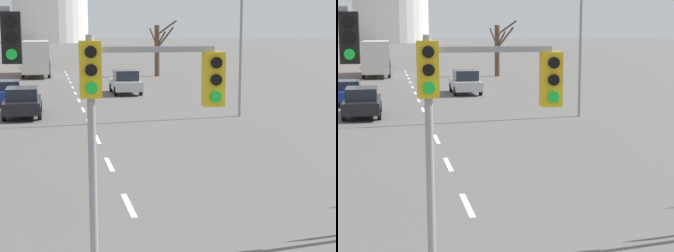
{
  "view_description": "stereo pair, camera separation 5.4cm",
  "coord_description": "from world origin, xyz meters",
  "views": [
    {
      "loc": [
        -1.86,
        -6.3,
        4.25
      ],
      "look_at": [
        0.55,
        4.97,
        2.34
      ],
      "focal_mm": 60.0,
      "sensor_mm": 36.0,
      "label": 1
    },
    {
      "loc": [
        -1.81,
        -6.31,
        4.25
      ],
      "look_at": [
        0.55,
        4.97,
        2.34
      ],
      "focal_mm": 60.0,
      "sensor_mm": 36.0,
      "label": 2
    }
  ],
  "objects": [
    {
      "name": "lane_stripe_8",
      "position": [
        0.0,
        38.62,
        0.0
      ],
      "size": [
        0.16,
        2.0,
        0.01
      ],
      "primitive_type": "cube",
      "color": "silver",
      "rests_on": "ground_plane"
    },
    {
      "name": "lane_stripe_4",
      "position": [
        0.0,
        20.62,
        0.0
      ],
      "size": [
        0.16,
        2.0,
        0.01
      ],
      "primitive_type": "cube",
      "color": "silver",
      "rests_on": "ground_plane"
    },
    {
      "name": "lane_stripe_10",
      "position": [
        0.0,
        47.62,
        0.0
      ],
      "size": [
        0.16,
        2.0,
        0.01
      ],
      "primitive_type": "cube",
      "color": "silver",
      "rests_on": "ground_plane"
    },
    {
      "name": "lane_stripe_3",
      "position": [
        0.0,
        16.12,
        0.0
      ],
      "size": [
        0.16,
        2.0,
        0.01
      ],
      "primitive_type": "cube",
      "color": "silver",
      "rests_on": "ground_plane"
    },
    {
      "name": "lane_stripe_1",
      "position": [
        0.0,
        7.12,
        0.0
      ],
      "size": [
        0.16,
        2.0,
        0.01
      ],
      "primitive_type": "cube",
      "color": "silver",
      "rests_on": "ground_plane"
    },
    {
      "name": "traffic_signal_centre_tall",
      "position": [
        -0.37,
        3.22,
        3.2
      ],
      "size": [
        2.52,
        0.34,
        4.23
      ],
      "color": "gray",
      "rests_on": "ground_plane"
    },
    {
      "name": "sedan_mid_centre",
      "position": [
        -2.55,
        65.08,
        0.88
      ],
      "size": [
        1.95,
        4.4,
        1.73
      ],
      "color": "#2D4C33",
      "rests_on": "ground_plane"
    },
    {
      "name": "lane_stripe_7",
      "position": [
        0.0,
        34.12,
        0.0
      ],
      "size": [
        0.16,
        2.0,
        0.01
      ],
      "primitive_type": "cube",
      "color": "silver",
      "rests_on": "ground_plane"
    },
    {
      "name": "city_bus",
      "position": [
        -2.97,
        51.72,
        2.05
      ],
      "size": [
        2.66,
        10.8,
        3.48
      ],
      "color": "beige",
      "rests_on": "ground_plane"
    },
    {
      "name": "street_lamp_right",
      "position": [
        7.46,
        20.99,
        5.63
      ],
      "size": [
        1.9,
        0.36,
        9.37
      ],
      "color": "gray",
      "rests_on": "ground_plane"
    },
    {
      "name": "lane_stripe_6",
      "position": [
        0.0,
        29.62,
        0.0
      ],
      "size": [
        0.16,
        2.0,
        0.01
      ],
      "primitive_type": "cube",
      "color": "silver",
      "rests_on": "ground_plane"
    },
    {
      "name": "sedan_near_left",
      "position": [
        -4.31,
        28.69,
        0.75
      ],
      "size": [
        1.88,
        4.09,
        1.44
      ],
      "color": "navy",
      "rests_on": "ground_plane"
    },
    {
      "name": "sedan_far_right",
      "position": [
        -2.86,
        70.64,
        0.77
      ],
      "size": [
        1.81,
        4.03,
        1.55
      ],
      "color": "maroon",
      "rests_on": "ground_plane"
    },
    {
      "name": "lane_stripe_5",
      "position": [
        0.0,
        25.12,
        0.0
      ],
      "size": [
        0.16,
        2.0,
        0.01
      ],
      "primitive_type": "cube",
      "color": "silver",
      "rests_on": "ground_plane"
    },
    {
      "name": "sedan_far_left",
      "position": [
        3.47,
        33.02,
        0.84
      ],
      "size": [
        1.93,
        4.45,
        1.68
      ],
      "color": "#B7B7BC",
      "rests_on": "ground_plane"
    },
    {
      "name": "lane_stripe_9",
      "position": [
        0.0,
        43.12,
        0.0
      ],
      "size": [
        0.16,
        2.0,
        0.01
      ],
      "primitive_type": "cube",
      "color": "silver",
      "rests_on": "ground_plane"
    },
    {
      "name": "sedan_near_right",
      "position": [
        -3.2,
        23.24,
        0.77
      ],
      "size": [
        1.89,
        4.6,
        1.51
      ],
      "color": "black",
      "rests_on": "ground_plane"
    },
    {
      "name": "lane_stripe_11",
      "position": [
        0.0,
        52.12,
        0.0
      ],
      "size": [
        0.16,
        2.0,
        0.01
      ],
      "primitive_type": "cube",
      "color": "silver",
      "rests_on": "ground_plane"
    },
    {
      "name": "bare_tree_right_near",
      "position": [
        8.86,
        48.61,
        2.8
      ],
      "size": [
        2.41,
        3.39,
        5.52
      ],
      "color": "brown",
      "rests_on": "ground_plane"
    },
    {
      "name": "lane_stripe_2",
      "position": [
        0.0,
        11.62,
        0.0
      ],
      "size": [
        0.16,
        2.0,
        0.01
      ],
      "primitive_type": "cube",
      "color": "silver",
      "rests_on": "ground_plane"
    },
    {
      "name": "lane_stripe_12",
      "position": [
        0.0,
        56.62,
        0.0
      ],
      "size": [
        0.16,
        2.0,
        0.01
      ],
      "primitive_type": "cube",
      "color": "silver",
      "rests_on": "ground_plane"
    }
  ]
}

